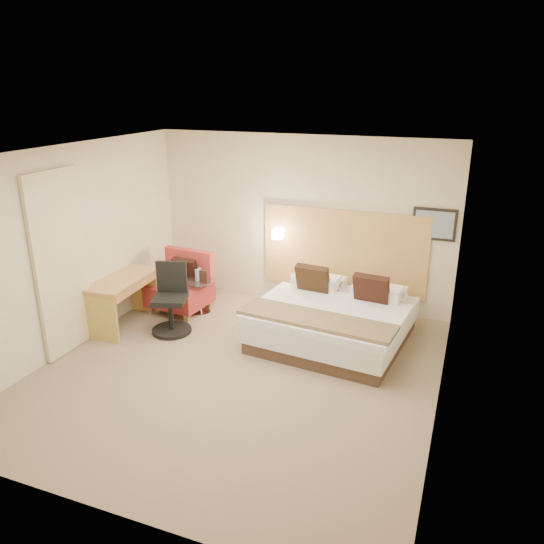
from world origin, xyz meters
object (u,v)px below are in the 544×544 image
at_px(desk, 124,288).
at_px(lounge_chair, 182,287).
at_px(desk_chair, 171,304).
at_px(side_table, 200,295).
at_px(bed, 334,319).

bearing_deg(desk, lounge_chair, 62.37).
xyz_separation_m(desk, desk_chair, (0.73, 0.08, -0.17)).
xyz_separation_m(side_table, desk, (-0.80, -0.82, 0.30)).
bearing_deg(bed, lounge_chair, 175.03).
height_order(lounge_chair, side_table, lounge_chair).
height_order(lounge_chair, desk_chair, desk_chair).
distance_m(side_table, desk, 1.19).
xyz_separation_m(side_table, desk_chair, (-0.07, -0.74, 0.13)).
bearing_deg(bed, side_table, 175.44).
bearing_deg(desk_chair, side_table, 84.75).
bearing_deg(side_table, desk, -134.39).
bearing_deg(side_table, desk_chair, -95.25).
bearing_deg(lounge_chair, side_table, -7.55).
height_order(side_table, desk_chair, desk_chair).
relative_size(bed, lounge_chair, 2.32).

